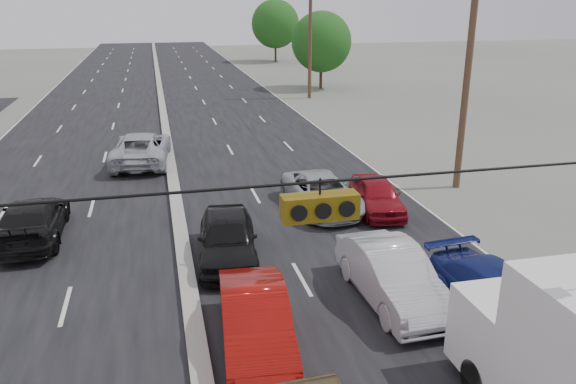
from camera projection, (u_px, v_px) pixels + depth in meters
name	position (u px, v px, depth m)	size (l,w,h in m)	color
road_surface	(166.00, 130.00, 36.58)	(20.00, 160.00, 0.02)	black
center_median	(166.00, 129.00, 36.54)	(0.50, 160.00, 0.20)	gray
utility_pole_right_b	(467.00, 73.00, 23.86)	(1.60, 0.30, 10.00)	#422D1E
utility_pole_right_c	(310.00, 37.00, 46.85)	(1.60, 0.30, 10.00)	#422D1E
traffic_signals	(313.00, 204.00, 7.50)	(25.00, 0.30, 0.54)	black
tree_right_mid	(321.00, 42.00, 52.25)	(5.60, 5.60, 7.14)	#382619
tree_right_far	(275.00, 24.00, 75.26)	(6.40, 6.40, 8.16)	#382619
red_sedan	(255.00, 322.00, 13.45)	(1.59, 4.57, 1.51)	maroon
queue_car_a	(227.00, 238.00, 18.12)	(1.85, 4.60, 1.57)	black
queue_car_b	(392.00, 276.00, 15.64)	(1.68, 4.81, 1.58)	#BDBDBF
queue_car_c	(322.00, 193.00, 22.62)	(2.29, 4.97, 1.38)	#AAADB1
queue_car_d	(502.00, 299.00, 14.55)	(2.02, 4.97, 1.44)	navy
queue_car_e	(377.00, 195.00, 22.34)	(1.63, 4.04, 1.38)	maroon
oncoming_near	(32.00, 220.00, 19.69)	(2.07, 5.09, 1.48)	black
oncoming_far	(141.00, 148.00, 28.88)	(2.71, 5.87, 1.63)	#B2B3BA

